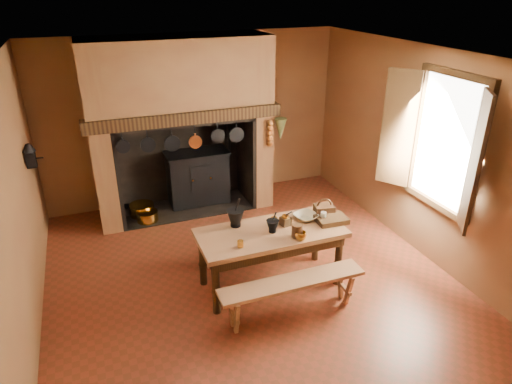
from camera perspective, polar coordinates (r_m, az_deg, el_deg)
floor at (r=6.03m, az=-0.76°, el=-10.86°), size 5.50×5.50×0.00m
ceiling at (r=4.94m, az=-0.95°, el=16.45°), size 5.50×5.50×0.00m
back_wall at (r=7.83m, az=-7.85°, el=8.97°), size 5.00×0.02×2.80m
wall_left at (r=5.14m, az=-28.08°, el=-2.74°), size 0.02×5.50×2.80m
wall_right at (r=6.56m, az=20.20°, el=4.44°), size 0.02×5.50×2.80m
wall_front at (r=3.28m, az=16.66°, el=-16.99°), size 5.00×0.02×2.80m
chimney_breast at (r=7.25m, az=-9.55°, el=10.93°), size 2.95×0.96×2.80m
iron_range at (r=7.85m, az=-7.24°, el=1.93°), size 1.12×0.55×1.60m
hearth_pans at (r=7.66m, az=-13.98°, el=-2.47°), size 0.51×0.62×0.20m
hanging_pans at (r=6.89m, az=-8.73°, el=6.34°), size 1.92×0.29×0.27m
onion_string at (r=7.26m, az=1.75°, el=7.34°), size 0.12×0.10×0.46m
herb_bunch at (r=7.32m, az=3.07°, el=7.86°), size 0.20×0.20×0.35m
window at (r=6.09m, az=21.89°, el=5.64°), size 0.39×1.75×1.76m
wall_coffee_mill at (r=6.51m, az=-26.43°, el=4.28°), size 0.23×0.16×0.31m
work_table at (r=5.61m, az=1.86°, el=-5.94°), size 1.79×0.80×0.78m
bench_front at (r=5.29m, az=4.53°, el=-12.00°), size 1.71×0.30×0.48m
bench_back at (r=6.30m, az=-0.50°, el=-5.54°), size 1.58×0.28×0.44m
mortar_large at (r=5.59m, az=-2.58°, el=-3.15°), size 0.22×0.22×0.37m
mortar_small at (r=5.48m, az=2.09°, el=-4.20°), size 0.16×0.16×0.26m
coffee_grinder at (r=5.64m, az=3.69°, el=-3.58°), size 0.16×0.13×0.17m
brass_mug_a at (r=5.21m, az=-1.97°, el=-6.49°), size 0.08×0.08×0.08m
brass_mug_b at (r=5.66m, az=2.25°, el=-3.65°), size 0.09×0.09×0.09m
mixing_bowl at (r=5.81m, az=6.24°, el=-3.09°), size 0.36×0.36×0.07m
stoneware_crock at (r=5.40m, az=5.17°, el=-4.82°), size 0.14×0.14×0.16m
glass_jar at (r=5.78m, az=8.42°, el=-3.08°), size 0.09×0.09×0.13m
wicker_basket at (r=5.93m, az=8.51°, el=-2.20°), size 0.27×0.22×0.24m
wooden_tray at (r=5.80m, az=9.40°, el=-3.41°), size 0.39×0.29×0.07m
brass_cup at (r=5.36m, az=5.63°, el=-5.48°), size 0.16×0.16×0.10m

